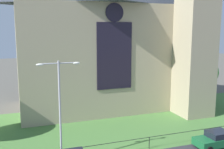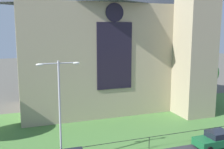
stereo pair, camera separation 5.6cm
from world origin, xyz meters
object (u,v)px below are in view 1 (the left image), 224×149
church_building (106,34)px  tree_right_far (203,72)px  parked_car_green (217,139)px  streetlamp_near (60,100)px

church_building → tree_right_far: 14.92m
parked_car_green → church_building: bearing=-72.8°
tree_right_far → church_building: bearing=163.2°
streetlamp_near → parked_car_green: bearing=-6.7°
tree_right_far → parked_car_green: 15.33m
tree_right_far → parked_car_green: tree_right_far is taller
church_building → parked_car_green: 19.79m
tree_right_far → parked_car_green: size_ratio=1.65×
streetlamp_near → tree_right_far: bearing=26.1°
streetlamp_near → church_building: bearing=59.3°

